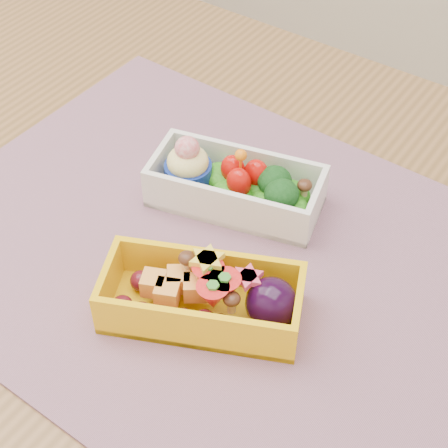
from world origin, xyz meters
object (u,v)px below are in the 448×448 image
Objects in this scene: table at (230,348)px; bento_yellow at (206,297)px; placemat at (214,253)px; bento_white at (235,185)px.

table is 0.13m from bento_yellow.
placemat reaches higher than table.
placemat is at bearing 96.02° from bento_yellow.
bento_white is at bearing 108.57° from placemat.
bento_yellow reaches higher than table.
table is at bearing 71.22° from bento_yellow.
table is at bearing -32.23° from placemat.
bento_white is at bearing 90.32° from bento_yellow.
bento_yellow is (0.00, -0.04, 0.13)m from table.
placemat is 3.03× the size of bento_yellow.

